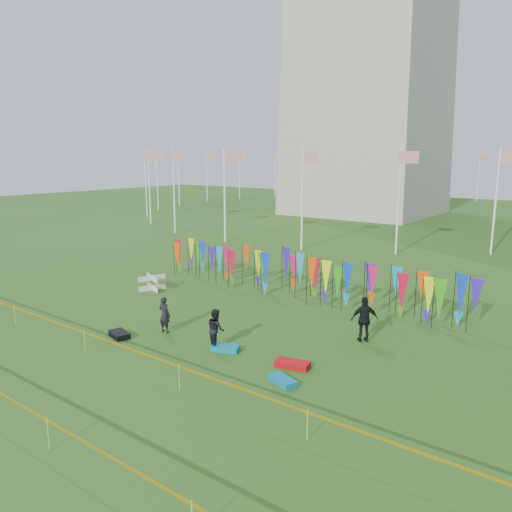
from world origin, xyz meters
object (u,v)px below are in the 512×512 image
Objects in this scene: person_mid at (216,329)px; kite_bag_turquoise at (225,348)px; person_left at (165,315)px; person_right at (365,319)px; kite_bag_teal at (283,381)px; kite_bag_black at (119,334)px; box_kite at (152,283)px; kite_bag_red at (293,364)px.

kite_bag_turquoise is at bearing -148.24° from person_mid.
person_right is at bearing -154.32° from person_left.
person_right is at bearing 84.74° from kite_bag_teal.
kite_bag_black is at bearing -160.88° from kite_bag_turquoise.
kite_bag_red is (11.88, -3.86, -0.34)m from box_kite.
box_kite is at bearing -39.16° from person_right.
box_kite is at bearing -40.86° from person_left.
kite_bag_teal is at bearing -70.73° from kite_bag_red.
box_kite is 9.90m from kite_bag_turquoise.
person_mid reaches higher than kite_bag_teal.
box_kite is 0.87× the size of kite_bag_teal.
kite_bag_black is (-7.38, -1.86, 0.01)m from kite_bag_red.
box_kite is 7.29m from kite_bag_black.
person_left is 1.47× the size of kite_bag_turquoise.
kite_bag_red is at bearing 109.27° from kite_bag_teal.
person_left is 1.55× the size of kite_bag_black.
kite_bag_teal is (3.36, -0.99, -0.01)m from kite_bag_turquoise.
kite_bag_black is (-4.47, -1.55, 0.01)m from kite_bag_turquoise.
box_kite is 6.95m from person_left.
box_kite is 0.57× the size of person_mid.
person_left is at bearing 179.68° from kite_bag_turquoise.
person_mid is 4.01m from kite_bag_teal.
person_mid is 3.45m from kite_bag_red.
person_right is (4.30, 4.18, 0.14)m from person_mid.
person_left reaches higher than kite_bag_black.
person_right reaches higher than kite_bag_teal.
person_mid reaches higher than kite_bag_black.
box_kite reaches higher than kite_bag_red.
kite_bag_black is at bearing 51.84° from person_left.
kite_bag_red is at bearing -144.29° from person_mid.
person_mid is (8.51, -4.18, 0.35)m from box_kite.
person_mid is 1.49× the size of kite_bag_turquoise.
person_mid reaches higher than box_kite.
person_right is 10.12m from kite_bag_black.
person_left reaches higher than kite_bag_turquoise.
person_right reaches higher than person_mid.
person_right is (12.81, -0.00, 0.49)m from box_kite.
kite_bag_black reaches higher than kite_bag_teal.
kite_bag_teal is at bearing 45.59° from person_right.
person_right is 1.76× the size of kite_bag_turquoise.
kite_bag_teal is (12.33, -5.16, -0.35)m from box_kite.
kite_bag_turquoise is 3.51m from kite_bag_teal.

